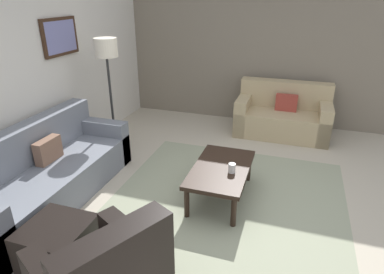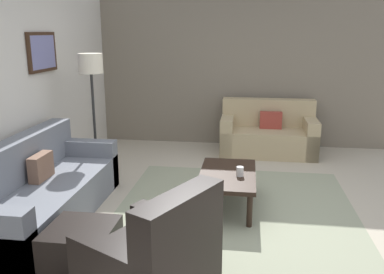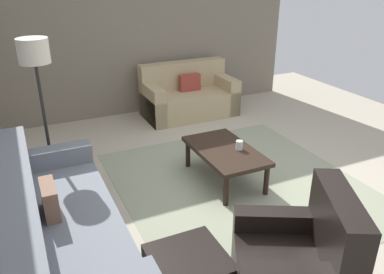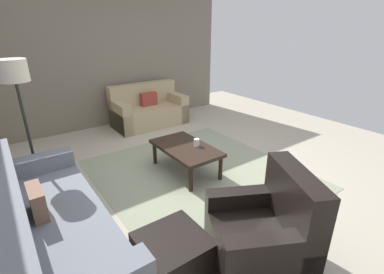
% 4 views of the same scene
% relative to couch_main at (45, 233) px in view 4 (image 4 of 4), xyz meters
% --- Properties ---
extents(ground_plane, '(8.00, 8.00, 0.00)m').
position_rel_couch_main_xyz_m(ground_plane, '(0.45, -2.11, -0.30)').
color(ground_plane, '#B2A893').
extents(stone_feature_panel, '(0.12, 5.20, 2.80)m').
position_rel_couch_main_xyz_m(stone_feature_panel, '(3.45, -2.11, 1.10)').
color(stone_feature_panel, slate).
rests_on(stone_feature_panel, ground_plane).
extents(area_rug, '(2.96, 2.72, 0.01)m').
position_rel_couch_main_xyz_m(area_rug, '(0.45, -2.11, -0.29)').
color(area_rug, gray).
rests_on(area_rug, ground_plane).
extents(couch_main, '(2.30, 0.87, 0.88)m').
position_rel_couch_main_xyz_m(couch_main, '(0.00, 0.00, 0.00)').
color(couch_main, slate).
rests_on(couch_main, ground_plane).
extents(couch_loveseat, '(0.83, 1.55, 0.88)m').
position_rel_couch_main_xyz_m(couch_loveseat, '(2.93, -2.56, 0.00)').
color(couch_loveseat, tan).
rests_on(couch_loveseat, ground_plane).
extents(armchair_leather, '(1.08, 1.08, 0.95)m').
position_rel_couch_main_xyz_m(armchair_leather, '(-1.22, -1.59, 0.01)').
color(armchair_leather, black).
rests_on(armchair_leather, ground_plane).
extents(ottoman, '(0.56, 0.56, 0.40)m').
position_rel_couch_main_xyz_m(ottoman, '(-0.84, -0.86, -0.10)').
color(ottoman, black).
rests_on(ottoman, ground_plane).
extents(coffee_table, '(1.10, 0.64, 0.41)m').
position_rel_couch_main_xyz_m(coffee_table, '(0.64, -2.01, 0.06)').
color(coffee_table, black).
rests_on(coffee_table, ground_plane).
extents(cup, '(0.08, 0.08, 0.11)m').
position_rel_couch_main_xyz_m(cup, '(0.56, -2.15, 0.17)').
color(cup, white).
rests_on(cup, coffee_table).
extents(lamp_standing, '(0.32, 0.32, 1.71)m').
position_rel_couch_main_xyz_m(lamp_standing, '(1.41, -0.13, 1.11)').
color(lamp_standing, black).
rests_on(lamp_standing, ground_plane).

